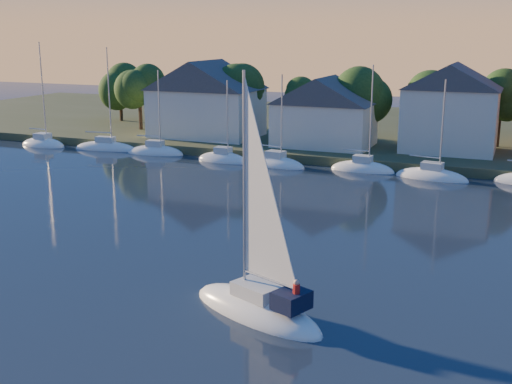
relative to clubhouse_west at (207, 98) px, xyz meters
The scene contains 8 objects.
shoreline_land 28.43m from the clubhouse_west, 37.69° to the left, with size 160.00×50.00×2.00m, color #374025.
wooden_dock 23.56m from the clubhouse_west, 15.26° to the right, with size 120.00×3.00×1.00m, color brown.
clubhouse_west is the anchor object (origin of this frame).
clubhouse_centre 16.05m from the clubhouse_west, ahead, with size 11.55×8.40×8.08m.
clubhouse_east 30.02m from the clubhouse_west, ahead, with size 10.50×8.40×9.80m.
tree_line 24.55m from the clubhouse_west, 11.77° to the left, with size 93.40×5.40×8.90m.
moored_fleet 28.13m from the clubhouse_west, 19.09° to the right, with size 95.50×2.40×12.05m.
hero_sailboat 52.49m from the clubhouse_west, 60.30° to the right, with size 8.97×5.78×13.46m.
Camera 1 is at (15.46, -15.49, 14.14)m, focal length 45.00 mm.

